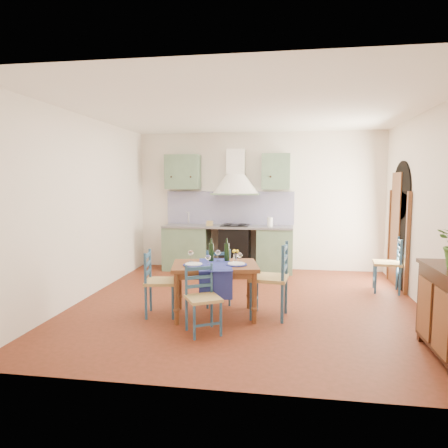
# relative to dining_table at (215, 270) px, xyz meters

# --- Properties ---
(floor) EXTENTS (5.00, 5.00, 0.00)m
(floor) POSITION_rel_dining_table_xyz_m (0.37, 0.60, -0.63)
(floor) COLOR #4E2210
(floor) RESTS_ON ground
(back_wall) EXTENTS (5.00, 0.96, 2.80)m
(back_wall) POSITION_rel_dining_table_xyz_m (-0.10, 2.89, 0.42)
(back_wall) COLOR silver
(back_wall) RESTS_ON ground
(right_wall) EXTENTS (0.26, 5.00, 2.80)m
(right_wall) POSITION_rel_dining_table_xyz_m (2.86, 0.88, 0.71)
(right_wall) COLOR silver
(right_wall) RESTS_ON ground
(left_wall) EXTENTS (0.04, 5.00, 2.80)m
(left_wall) POSITION_rel_dining_table_xyz_m (-2.13, 0.60, 0.77)
(left_wall) COLOR silver
(left_wall) RESTS_ON ground
(ceiling) EXTENTS (5.00, 5.00, 0.01)m
(ceiling) POSITION_rel_dining_table_xyz_m (0.37, 0.60, 2.18)
(ceiling) COLOR white
(ceiling) RESTS_ON back_wall
(dining_table) EXTENTS (1.24, 0.97, 1.03)m
(dining_table) POSITION_rel_dining_table_xyz_m (0.00, 0.00, 0.00)
(dining_table) COLOR brown
(dining_table) RESTS_ON ground
(chair_near) EXTENTS (0.51, 0.51, 0.81)m
(chair_near) POSITION_rel_dining_table_xyz_m (-0.05, -0.60, -0.21)
(chair_near) COLOR navy
(chair_near) RESTS_ON ground
(chair_far) EXTENTS (0.53, 0.53, 0.83)m
(chair_far) POSITION_rel_dining_table_xyz_m (-0.08, 0.50, -0.20)
(chair_far) COLOR navy
(chair_far) RESTS_ON ground
(chair_left) EXTENTS (0.47, 0.47, 0.88)m
(chair_left) POSITION_rel_dining_table_xyz_m (-0.76, -0.08, -0.17)
(chair_left) COLOR navy
(chair_left) RESTS_ON ground
(chair_right) EXTENTS (0.52, 0.52, 1.00)m
(chair_right) POSITION_rel_dining_table_xyz_m (0.75, 0.07, -0.11)
(chair_right) COLOR navy
(chair_right) RESTS_ON ground
(chair_spare) EXTENTS (0.47, 0.47, 0.90)m
(chair_spare) POSITION_rel_dining_table_xyz_m (2.60, 1.60, -0.16)
(chair_spare) COLOR navy
(chair_spare) RESTS_ON ground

